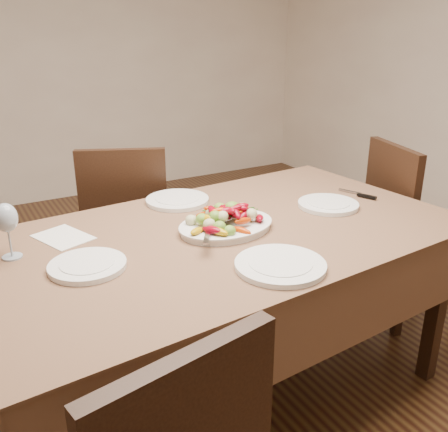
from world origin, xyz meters
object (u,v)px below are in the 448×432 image
chair_far (129,228)px  plate_right (328,205)px  dining_table (224,317)px  chair_right (418,232)px  plate_far (177,200)px  serving_platter (226,227)px  plate_near (280,265)px  wine_glass (8,230)px  plate_left (87,266)px

chair_far → plate_right: 1.09m
dining_table → chair_right: bearing=3.0°
chair_right → plate_far: size_ratio=3.44×
dining_table → serving_platter: serving_platter is taller
serving_platter → plate_near: (-0.01, -0.36, -0.00)m
serving_platter → wine_glass: wine_glass is taller
chair_right → plate_near: 1.31m
plate_near → serving_platter: bearing=88.9°
plate_far → serving_platter: bearing=-86.2°
serving_platter → plate_near: serving_platter is taller
chair_far → plate_far: bearing=121.9°
plate_far → plate_right: bearing=-34.9°
chair_right → plate_right: (-0.68, -0.05, 0.29)m
chair_right → plate_far: (-1.22, 0.33, 0.29)m
dining_table → plate_left: bearing=-174.9°
plate_left → dining_table: bearing=5.1°
serving_platter → plate_right: serving_platter is taller
plate_near → dining_table: bearing=90.8°
wine_glass → plate_far: bearing=17.9°
chair_right → wine_glass: 1.98m
dining_table → chair_right: size_ratio=1.94×
dining_table → serving_platter: (0.01, 0.01, 0.39)m
serving_platter → wine_glass: (-0.74, 0.15, 0.09)m
plate_right → serving_platter: bearing=-179.1°
plate_left → plate_far: 0.68m
chair_far → chair_right: 1.52m
dining_table → serving_platter: size_ratio=4.99×
dining_table → plate_far: size_ratio=6.66×
serving_platter → plate_right: 0.51m
dining_table → wine_glass: wine_glass is taller
dining_table → wine_glass: bearing=167.9°
plate_right → plate_near: 0.64m
chair_right → wine_glass: wine_glass is taller
chair_far → serving_platter: 0.92m
serving_platter → plate_far: (-0.03, 0.38, -0.00)m
chair_far → serving_platter: (0.09, -0.87, 0.30)m
serving_platter → plate_right: (0.51, 0.01, -0.00)m
chair_right → serving_platter: 1.23m
plate_far → plate_near: 0.74m
serving_platter → plate_left: size_ratio=1.48×
plate_right → wine_glass: 1.27m
plate_far → chair_far: bearing=98.1°
serving_platter → chair_right: bearing=2.8°
plate_left → plate_far: (0.52, 0.44, 0.00)m
wine_glass → serving_platter: bearing=-11.5°
chair_far → serving_platter: bearing=120.0°
dining_table → serving_platter: 0.39m
plate_right → chair_far: bearing=125.2°
chair_far → plate_right: (0.61, -0.86, 0.29)m
chair_far → plate_near: bearing=117.8°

